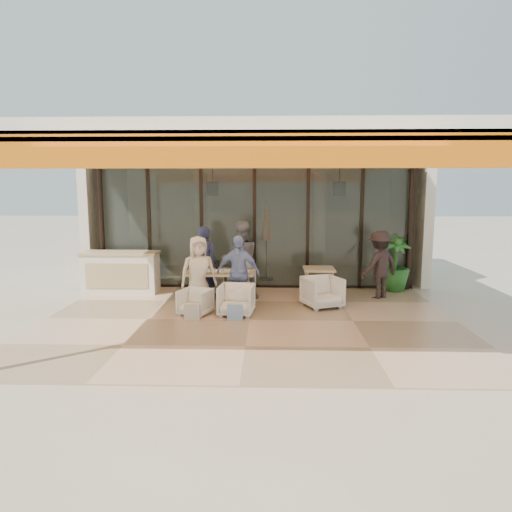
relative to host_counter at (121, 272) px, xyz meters
The scene contains 21 objects.
ground 4.02m from the host_counter, 35.16° to the right, with size 70.00×70.00×0.00m, color #C6B293.
terrace_floor 4.02m from the host_counter, 35.16° to the right, with size 8.00×6.00×0.01m, color tan.
terrace_structure 4.96m from the host_counter, 38.15° to the right, with size 8.00×6.00×3.40m.
glass_storefront 3.50m from the host_counter, 12.20° to the left, with size 8.08×0.10×3.20m.
interior_block 4.76m from the host_counter, 42.75° to the left, with size 9.05×3.62×3.52m.
host_counter is the anchor object (origin of this frame).
dining_table 2.72m from the host_counter, 20.20° to the right, with size 1.50×0.90×0.93m.
chair_far_left 2.15m from the host_counter, ahead, with size 0.66×0.61×0.68m, color white.
chair_far_right 2.98m from the host_counter, ahead, with size 0.65×0.61×0.67m, color white.
chair_near_left 2.86m from the host_counter, 41.55° to the right, with size 0.58×0.54×0.60m, color white.
chair_near_right 3.53m from the host_counter, 32.46° to the right, with size 0.68×0.64×0.70m, color white.
diner_navy 2.22m from the host_counter, 13.01° to the right, with size 0.63×0.41×1.72m, color #191F39.
diner_grey 3.04m from the host_counter, ahead, with size 0.89×0.69×1.82m, color slate.
diner_cream 2.56m from the host_counter, 33.11° to the right, with size 0.77×0.50×1.57m, color beige.
diner_periwinkle 3.30m from the host_counter, 25.09° to the right, with size 0.93×0.39×1.59m, color #748BC2.
tote_bag_cream 3.16m from the host_counter, 47.03° to the right, with size 0.30×0.10×0.34m, color silver.
tote_bag_blue 3.78m from the host_counter, 37.62° to the right, with size 0.30×0.10×0.34m, color #99BFD8.
side_table 4.81m from the host_counter, ahead, with size 0.70×0.70×0.74m.
side_chair 4.94m from the host_counter, 14.48° to the right, with size 0.73×0.69×0.75m, color white.
standing_woman 6.21m from the host_counter, ahead, with size 1.03×0.59×1.60m, color black.
potted_palm 6.77m from the host_counter, ahead, with size 0.81×0.81×1.44m, color #1E5919.
Camera 1 is at (0.38, -8.57, 2.54)m, focal length 32.00 mm.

